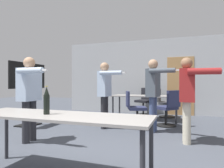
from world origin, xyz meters
TOP-DOWN VIEW (x-y plane):
  - back_wall at (0.03, 5.97)m, footprint 6.51×0.12m
  - conference_table_near at (-0.26, 0.51)m, footprint 2.25×0.66m
  - conference_table_far at (0.07, 4.60)m, footprint 1.96×0.81m
  - tv_screen at (-2.71, 2.76)m, footprint 0.44×1.27m
  - person_right_polo at (0.53, 3.13)m, footprint 0.74×0.70m
  - person_near_casual at (-0.66, 3.12)m, footprint 0.73×0.60m
  - person_far_watching at (1.23, 2.49)m, footprint 0.76×0.69m
  - person_left_plaid at (-1.60, 1.57)m, footprint 0.74×0.65m
  - office_chair_far_right at (-0.11, 5.57)m, footprint 0.60×0.64m
  - office_chair_near_pushed at (-0.07, 3.79)m, footprint 0.65×0.61m
  - office_chair_far_left at (0.81, 3.84)m, footprint 0.69×0.68m
  - office_chair_side_rolled at (0.60, 5.31)m, footprint 0.57×0.52m
  - beer_bottle at (-0.39, 0.48)m, footprint 0.07×0.07m

SIDE VIEW (x-z plane):
  - office_chair_near_pushed at x=-0.07m, z-range -0.04..0.87m
  - office_chair_side_rolled at x=0.60m, z-range -0.03..0.90m
  - office_chair_far_left at x=0.81m, z-range -0.03..0.91m
  - office_chair_far_right at x=-0.11m, z-range -0.02..0.93m
  - conference_table_near at x=-0.26m, z-range 0.31..1.05m
  - conference_table_far at x=0.07m, z-range 0.31..1.05m
  - beer_bottle at x=-0.39m, z-range 0.74..1.07m
  - person_far_watching at x=1.23m, z-range 0.15..1.75m
  - person_left_plaid at x=-1.60m, z-range 0.16..1.78m
  - person_near_casual at x=-0.66m, z-range 0.18..1.81m
  - person_right_polo at x=0.53m, z-range 0.18..1.84m
  - tv_screen at x=-2.71m, z-range 0.24..1.89m
  - back_wall at x=0.03m, z-range -0.01..2.74m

